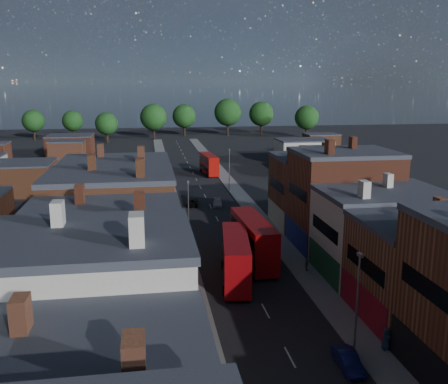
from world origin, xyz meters
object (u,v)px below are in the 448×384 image
object	(u,v)px
bus_1	(253,239)
car_1	(348,361)
ped_3	(307,264)
ped_2	(386,339)
bus_0	(236,257)
car_2	(192,203)
ped_1	(192,369)
bus_2	(209,164)
car_3	(217,203)

from	to	relation	value
bus_1	car_1	distance (m)	22.92
ped_3	ped_2	bearing A→B (deg)	-161.23
car_1	ped_3	bearing A→B (deg)	82.58
bus_0	car_2	bearing A→B (deg)	100.24
ped_1	ped_2	world-z (taller)	ped_2
bus_2	car_3	bearing A→B (deg)	-99.41
ped_3	bus_2	bearing A→B (deg)	18.89
car_3	ped_1	bearing A→B (deg)	-92.54
bus_0	car_2	size ratio (longest dim) A/B	2.90
car_1	ped_1	distance (m)	11.51
ped_1	ped_3	distance (m)	23.71
ped_1	ped_2	size ratio (longest dim) A/B	0.88
car_2	car_3	xyz separation A→B (m)	(4.23, -0.81, -0.01)
bus_2	car_1	size ratio (longest dim) A/B	2.78
bus_2	ped_1	distance (m)	80.55
ped_3	car_3	bearing A→B (deg)	25.98
bus_0	bus_2	size ratio (longest dim) A/B	1.09
car_3	ped_1	distance (m)	50.73
bus_0	ped_2	bearing A→B (deg)	-51.88
bus_0	bus_2	xyz separation A→B (m)	(5.00, 62.50, -0.20)
bus_1	ped_2	distance (m)	21.80
ped_1	ped_3	size ratio (longest dim) A/B	1.03
bus_2	car_3	world-z (taller)	bus_2
bus_0	bus_1	world-z (taller)	bus_1
bus_1	car_2	bearing A→B (deg)	96.44
bus_1	bus_2	bearing A→B (deg)	85.34
car_1	car_3	size ratio (longest dim) A/B	1.02
car_2	bus_1	bearing A→B (deg)	-73.25
bus_2	ped_1	world-z (taller)	bus_2
bus_0	car_3	distance (m)	32.87
car_1	ped_1	world-z (taller)	ped_1
car_3	bus_0	bearing A→B (deg)	-87.16
bus_0	car_1	world-z (taller)	bus_0
bus_0	ped_2	size ratio (longest dim) A/B	6.38
ped_3	car_1	bearing A→B (deg)	-173.21
car_3	ped_3	bearing A→B (deg)	-72.24
car_1	bus_2	bearing A→B (deg)	91.79
car_1	bus_1	bearing A→B (deg)	97.36
bus_1	car_2	size ratio (longest dim) A/B	3.06
car_3	ped_2	world-z (taller)	ped_2
car_2	ped_2	xyz separation A→B (m)	(10.73, -49.12, 0.47)
car_3	ped_2	bearing A→B (deg)	-74.77
car_1	ped_2	distance (m)	4.34
ped_2	bus_2	bearing A→B (deg)	95.59
bus_0	ped_3	bearing A→B (deg)	17.89
bus_1	car_3	size ratio (longest dim) A/B	3.28
ped_1	car_3	bearing A→B (deg)	-97.82
car_1	car_2	bearing A→B (deg)	99.20
bus_0	ped_1	world-z (taller)	bus_0
car_1	car_2	size ratio (longest dim) A/B	0.96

